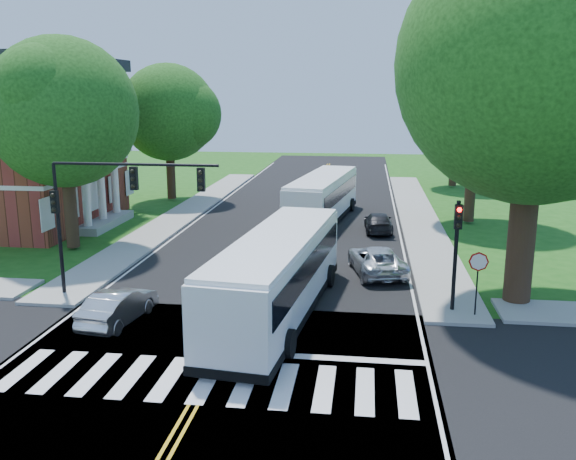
% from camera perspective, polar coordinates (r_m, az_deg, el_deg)
% --- Properties ---
extents(ground, '(140.00, 140.00, 0.00)m').
position_cam_1_polar(ground, '(19.78, -7.20, -13.19)').
color(ground, '#194F13').
rests_on(ground, ground).
extents(road, '(14.00, 96.00, 0.01)m').
position_cam_1_polar(road, '(36.50, -0.13, -0.83)').
color(road, black).
rests_on(road, ground).
extents(cross_road, '(60.00, 12.00, 0.01)m').
position_cam_1_polar(cross_road, '(19.77, -7.20, -13.17)').
color(cross_road, black).
rests_on(cross_road, ground).
extents(center_line, '(0.36, 70.00, 0.01)m').
position_cam_1_polar(center_line, '(40.37, 0.62, 0.52)').
color(center_line, gold).
rests_on(center_line, road).
extents(edge_line_w, '(0.12, 70.00, 0.01)m').
position_cam_1_polar(edge_line_w, '(41.71, -8.70, 0.77)').
color(edge_line_w, silver).
rests_on(edge_line_w, road).
extents(edge_line_e, '(0.12, 70.00, 0.01)m').
position_cam_1_polar(edge_line_e, '(40.15, 10.30, 0.24)').
color(edge_line_e, silver).
rests_on(edge_line_e, road).
extents(crosswalk, '(12.60, 3.00, 0.01)m').
position_cam_1_polar(crosswalk, '(19.34, -7.59, -13.78)').
color(crosswalk, silver).
rests_on(crosswalk, road).
extents(stop_bar, '(6.60, 0.40, 0.01)m').
position_cam_1_polar(stop_bar, '(20.68, 3.58, -11.84)').
color(stop_bar, silver).
rests_on(stop_bar, road).
extents(sidewalk_nw, '(2.60, 40.00, 0.15)m').
position_cam_1_polar(sidewalk_nw, '(44.93, -9.49, 1.69)').
color(sidewalk_nw, gray).
rests_on(sidewalk_nw, ground).
extents(sidewalk_ne, '(2.60, 40.00, 0.15)m').
position_cam_1_polar(sidewalk_ne, '(43.17, 12.11, 1.12)').
color(sidewalk_ne, gray).
rests_on(sidewalk_ne, ground).
extents(tree_ne_big, '(10.80, 10.80, 14.91)m').
position_cam_1_polar(tree_ne_big, '(25.96, 22.24, 14.09)').
color(tree_ne_big, '#342515').
rests_on(tree_ne_big, ground).
extents(tree_west_near, '(8.00, 8.00, 11.40)m').
position_cam_1_polar(tree_west_near, '(35.12, -20.32, 10.25)').
color(tree_west_near, '#342515').
rests_on(tree_west_near, ground).
extents(tree_west_far, '(7.60, 7.60, 10.67)m').
position_cam_1_polar(tree_west_far, '(49.72, -11.14, 10.73)').
color(tree_west_far, '#342515').
rests_on(tree_west_far, ground).
extents(tree_east_mid, '(8.40, 8.40, 11.93)m').
position_cam_1_polar(tree_east_mid, '(41.73, 17.19, 11.22)').
color(tree_east_mid, '#342515').
rests_on(tree_east_mid, ground).
extents(tree_east_far, '(7.20, 7.20, 10.34)m').
position_cam_1_polar(tree_east_far, '(57.72, 15.50, 10.64)').
color(tree_east_far, '#342515').
rests_on(tree_east_far, ground).
extents(signal_nw, '(7.15, 0.46, 5.66)m').
position_cam_1_polar(signal_nw, '(26.18, -16.41, 2.95)').
color(signal_nw, black).
rests_on(signal_nw, ground).
extents(signal_ne, '(0.30, 0.46, 4.40)m').
position_cam_1_polar(signal_ne, '(24.53, 15.49, -1.02)').
color(signal_ne, black).
rests_on(signal_ne, ground).
extents(stop_sign, '(0.76, 0.08, 2.53)m').
position_cam_1_polar(stop_sign, '(24.45, 17.37, -3.45)').
color(stop_sign, black).
rests_on(stop_sign, ground).
extents(bus_lead, '(4.05, 12.63, 3.21)m').
position_cam_1_polar(bus_lead, '(23.79, -0.95, -4.11)').
color(bus_lead, white).
rests_on(bus_lead, road).
extents(bus_follow, '(4.29, 12.21, 3.09)m').
position_cam_1_polar(bus_follow, '(41.37, 3.29, 3.10)').
color(bus_follow, white).
rests_on(bus_follow, road).
extents(hatchback, '(1.87, 4.09, 1.30)m').
position_cam_1_polar(hatchback, '(24.23, -15.58, -6.88)').
color(hatchback, '#BBBEC2').
rests_on(hatchback, road).
extents(suv, '(3.17, 5.16, 1.33)m').
position_cam_1_polar(suv, '(29.80, 8.30, -2.79)').
color(suv, silver).
rests_on(suv, road).
extents(dark_sedan, '(1.87, 4.18, 1.19)m').
position_cam_1_polar(dark_sedan, '(38.64, 8.45, 0.71)').
color(dark_sedan, black).
rests_on(dark_sedan, road).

